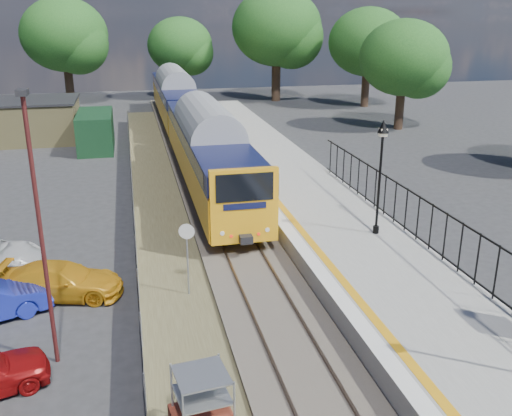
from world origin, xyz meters
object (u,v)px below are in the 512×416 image
object	(u,v)px
brick_plinth	(203,415)
speed_sign	(187,248)
car_yellow	(61,281)
victorian_lamp_north	(382,151)
train	(188,115)
carpark_lamp	(39,218)

from	to	relation	value
brick_plinth	speed_sign	world-z (taller)	speed_sign
brick_plinth	car_yellow	size ratio (longest dim) A/B	0.50
victorian_lamp_north	train	bearing A→B (deg)	104.19
brick_plinth	car_yellow	xyz separation A→B (m)	(-3.80, 8.44, -0.40)
train	brick_plinth	world-z (taller)	train
carpark_lamp	car_yellow	size ratio (longest dim) A/B	1.81
speed_sign	carpark_lamp	world-z (taller)	carpark_lamp
victorian_lamp_north	car_yellow	bearing A→B (deg)	-174.71
train	car_yellow	distance (m)	23.16
victorian_lamp_north	brick_plinth	distance (m)	13.07
train	carpark_lamp	xyz separation A→B (m)	(-6.57, -26.09, 1.96)
carpark_lamp	car_yellow	world-z (taller)	carpark_lamp
victorian_lamp_north	car_yellow	xyz separation A→B (m)	(-12.09, -1.12, -3.69)
brick_plinth	speed_sign	xyz separation A→B (m)	(0.49, 7.53, 0.80)
victorian_lamp_north	carpark_lamp	bearing A→B (deg)	-156.60
train	brick_plinth	bearing A→B (deg)	-95.60
car_yellow	train	bearing A→B (deg)	-4.76
speed_sign	car_yellow	xyz separation A→B (m)	(-4.29, 0.90, -1.20)
train	brick_plinth	distance (m)	30.69
victorian_lamp_north	train	xyz separation A→B (m)	(-5.30, 20.95, -1.96)
train	car_yellow	world-z (taller)	train
brick_plinth	car_yellow	distance (m)	9.26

